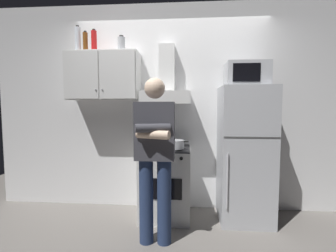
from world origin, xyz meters
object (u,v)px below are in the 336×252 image
person_standing (155,154)px  bottle_beer_brown (85,43)px  range_hood (166,88)px  cooking_pot (176,144)px  microwave (246,74)px  refrigerator (245,154)px  bottle_soda_red (94,41)px  bottle_canister_steel (121,44)px  upper_cabinet (104,76)px  stove_oven (166,182)px  bottle_vodka_clear (78,40)px

person_standing → bottle_beer_brown: size_ratio=6.04×
range_hood → cooking_pot: size_ratio=2.52×
microwave → range_hood: bearing=173.5°
refrigerator → bottle_soda_red: bearing=177.0°
microwave → bottle_canister_steel: 1.56m
upper_cabinet → bottle_canister_steel: (0.24, -0.02, 0.39)m
stove_oven → refrigerator: size_ratio=0.55×
upper_cabinet → person_standing: (0.75, -0.73, -0.85)m
microwave → bottle_vodka_clear: bottle_vodka_clear is taller
upper_cabinet → bottle_beer_brown: size_ratio=3.32×
refrigerator → stove_oven: bearing=-180.0°
stove_oven → bottle_canister_steel: bearing=169.6°
cooking_pot → bottle_soda_red: bottle_soda_red is taller
bottle_canister_steel → bottle_beer_brown: bearing=174.8°
bottle_beer_brown → stove_oven: bearing=-8.0°
cooking_pot → stove_oven: bearing=137.5°
upper_cabinet → bottle_canister_steel: 0.46m
microwave → bottle_vodka_clear: 2.13m
person_standing → cooking_pot: bearing=69.7°
cooking_pot → upper_cabinet: bearing=165.3°
bottle_beer_brown → bottle_vodka_clear: bottle_vodka_clear is taller
range_hood → person_standing: 1.01m
bottle_soda_red → bottle_vodka_clear: (-0.22, 0.03, 0.03)m
cooking_pot → refrigerator: bearing=8.3°
microwave → bottle_soda_red: bearing=177.6°
bottle_canister_steel → person_standing: bearing=-54.3°
upper_cabinet → microwave: upper_cabinet is taller
refrigerator → microwave: size_ratio=3.33×
upper_cabinet → microwave: (1.75, -0.11, -0.01)m
range_hood → bottle_beer_brown: bottle_beer_brown is taller
stove_oven → bottle_beer_brown: bottle_beer_brown is taller
bottle_vodka_clear → person_standing: bearing=-34.2°
microwave → bottle_vodka_clear: (-2.08, 0.11, 0.47)m
range_hood → bottle_soda_red: bottle_soda_red is taller
stove_oven → range_hood: bearing=90.0°
range_hood → bottle_canister_steel: bottle_canister_steel is taller
upper_cabinet → stove_oven: size_ratio=1.03×
cooking_pot → bottle_canister_steel: size_ratio=1.55×
bottle_canister_steel → bottle_soda_red: bearing=-179.2°
upper_cabinet → stove_oven: 1.55m
cooking_pot → bottle_soda_red: (-1.03, 0.22, 1.26)m
refrigerator → bottle_beer_brown: (-1.99, 0.15, 1.38)m
microwave → cooking_pot: microwave is taller
cooking_pot → bottle_vodka_clear: 1.82m
upper_cabinet → microwave: 1.75m
range_hood → person_standing: size_ratio=0.46×
stove_oven → cooking_pot: (0.13, -0.12, 0.49)m
bottle_beer_brown → bottle_vodka_clear: (-0.09, -0.02, 0.03)m
bottle_vodka_clear → microwave: bearing=-3.0°
person_standing → bottle_soda_red: bearing=140.5°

